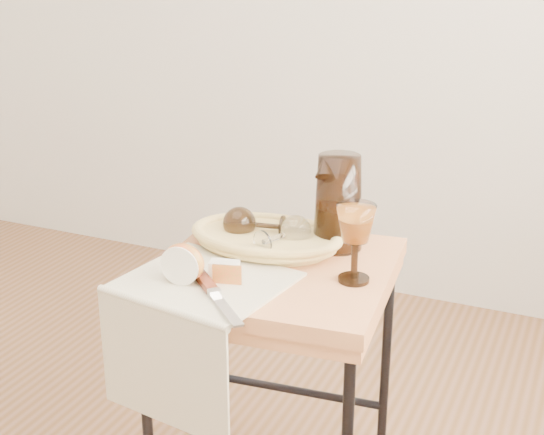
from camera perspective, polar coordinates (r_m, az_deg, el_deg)
The scene contains 10 objects.
side_table at distance 1.87m, azimuth 0.26°, elevation -12.66°, with size 0.51×0.51×0.65m, color brown, non-canonical shape.
tea_towel at distance 1.64m, azimuth -4.97°, elevation -4.73°, with size 0.33×0.29×0.01m, color beige.
bread_basket at distance 1.79m, azimuth -0.43°, elevation -1.71°, with size 0.32×0.22×0.04m, color tan, non-canonical shape.
goblet_lying_a at distance 1.80m, azimuth -1.07°, elevation -0.56°, with size 0.13×0.08×0.08m, color #3A2818, non-canonical shape.
goblet_lying_b at distance 1.75m, azimuth 0.73°, elevation -1.35°, with size 0.12×0.07×0.07m, color white, non-canonical shape.
pitcher at distance 1.78m, azimuth 4.95°, elevation 1.14°, with size 0.16×0.24×0.26m, color black, non-canonical shape.
wine_goblet at distance 1.61m, azimuth 6.19°, elevation -1.90°, with size 0.08×0.08×0.17m, color white, non-canonical shape.
apple_half at distance 1.62m, azimuth -6.57°, elevation -3.33°, with size 0.09×0.05×0.08m, color red.
apple_wedge at distance 1.62m, azimuth -3.56°, elevation -3.96°, with size 0.06×0.03×0.04m, color white.
table_knife at distance 1.55m, azimuth -4.19°, elevation -5.73°, with size 0.24×0.03×0.02m, color silver, non-canonical shape.
Camera 1 is at (1.25, -0.93, 1.34)m, focal length 50.69 mm.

